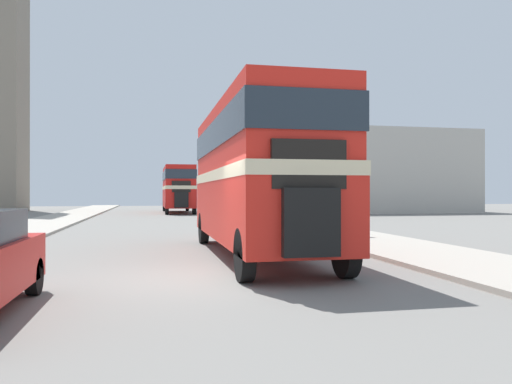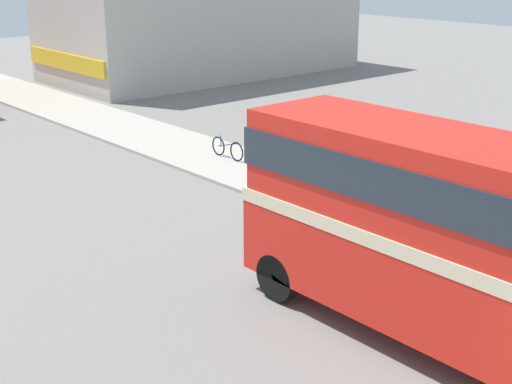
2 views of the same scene
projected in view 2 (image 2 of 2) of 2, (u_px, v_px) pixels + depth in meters
double_decker_bus at (469, 233)px, 12.80m from camera, size 2.45×9.86×4.14m
pedestrian_walking at (429, 196)px, 19.21m from camera, size 0.32×0.32×1.57m
bicycle_on_pavement at (227, 149)px, 25.83m from camera, size 0.05×1.76×0.78m
shop_building_block at (204, 13)px, 43.64m from camera, size 18.89×8.79×7.41m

